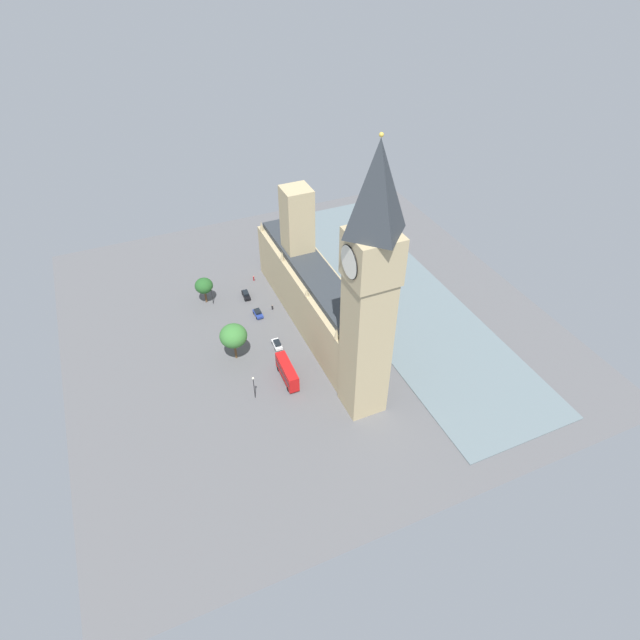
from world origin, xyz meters
TOP-DOWN VIEW (x-y plane):
  - ground_plane at (0.00, 0.00)m, footprint 127.54×127.54m
  - river_thames at (-28.83, 0.00)m, footprint 31.19×114.78m
  - parliament_building at (-1.99, -1.48)m, footprint 11.51×57.54m
  - clock_tower at (-0.22, 32.88)m, footprint 9.55×9.55m
  - car_black_leading at (12.11, -17.47)m, footprint 2.04×4.61m
  - car_blue_by_river_gate at (11.65, -7.75)m, footprint 2.05×4.08m
  - car_white_kerbside at (11.15, 6.59)m, footprint 2.15×4.32m
  - double_decker_bus_near_tower at (12.87, 18.74)m, footprint 2.85×10.56m
  - pedestrian_trailing at (7.37, -24.68)m, footprint 0.67×0.70m
  - pedestrian_far_end at (6.98, -8.84)m, footprint 0.55×0.44m
  - plane_tree_under_trees at (22.20, 6.29)m, footprint 6.88×6.88m
  - plane_tree_midblock at (23.39, -19.89)m, footprint 5.13×5.13m
  - street_lamp_corner at (21.79, -18.30)m, footprint 0.56×0.56m
  - street_lamp_opposite_hall at (22.05, 21.34)m, footprint 0.56×0.56m

SIDE VIEW (x-z plane):
  - ground_plane at x=0.00m, z-range 0.00..0.00m
  - river_thames at x=-28.83m, z-range 0.00..0.25m
  - pedestrian_far_end at x=6.98m, z-range -0.08..1.48m
  - pedestrian_trailing at x=7.37m, z-range -0.08..1.59m
  - car_blue_by_river_gate at x=11.65m, z-range 0.02..1.76m
  - car_black_leading at x=12.11m, z-range 0.02..1.76m
  - car_white_kerbside at x=11.15m, z-range 0.02..1.76m
  - double_decker_bus_near_tower at x=12.87m, z-range 0.26..5.01m
  - street_lamp_corner at x=21.79m, z-range 1.17..6.74m
  - street_lamp_opposite_hall at x=22.05m, z-range 1.30..8.12m
  - plane_tree_midblock at x=23.39m, z-range 1.76..9.73m
  - plane_tree_under_trees at x=22.20m, z-range 2.23..12.59m
  - parliament_building at x=-1.99m, z-range -7.68..27.25m
  - clock_tower at x=-0.22m, z-range 1.15..64.80m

